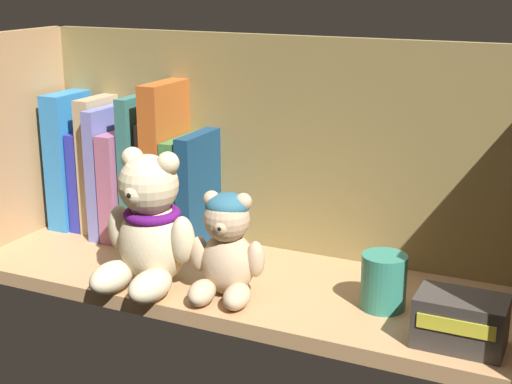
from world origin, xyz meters
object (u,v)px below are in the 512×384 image
book_3 (119,168)px  book_8 (192,189)px  book_6 (159,179)px  book_7 (174,161)px  book_4 (133,180)px  book_5 (146,165)px  small_product_box (461,321)px  book_1 (92,178)px  teddy_bear_larger (149,229)px  book_2 (105,163)px  book_9 (207,188)px  book_0 (76,158)px  pillar_candle (384,281)px  teddy_bear_smaller (226,248)px

book_3 → book_8: book_3 is taller
book_6 → book_7: 4.14cm
book_3 → book_4: (2.54, 0.00, -1.71)cm
book_5 → small_product_box: (50.72, -16.29, -8.03)cm
book_1 → small_product_box: book_1 is taller
book_8 → teddy_bear_larger: (3.13, -16.53, -0.53)cm
book_2 → book_7: book_7 is taller
book_4 → book_7: 8.49cm
book_1 → teddy_bear_larger: size_ratio=0.87×
book_5 → small_product_box: bearing=-17.8°
book_7 → book_8: 4.88cm
book_9 → book_5: bearing=180.0°
book_0 → book_5: book_5 is taller
book_6 → book_8: 5.76cm
book_2 → small_product_box: book_2 is taller
book_0 → book_3: book_0 is taller
book_1 → book_5: book_5 is taller
book_4 → book_8: (10.49, 0.00, -0.07)cm
small_product_box → teddy_bear_larger: bearing=-179.7°
book_6 → book_2: bearing=180.0°
pillar_candle → small_product_box: 11.74cm
book_3 → book_9: size_ratio=1.15×
book_6 → teddy_bear_smaller: book_6 is taller
pillar_candle → small_product_box: (10.24, -5.71, -0.53)cm
book_2 → teddy_bear_larger: size_ratio=1.17×
book_3 → teddy_bear_larger: book_3 is taller
book_4 → book_7: (7.57, 0.00, 3.84)cm
book_6 → book_7: (2.78, 0.00, 3.06)cm
book_5 → book_7: book_7 is taller
book_2 → book_1: bearing=180.0°
book_0 → book_6: 15.53cm
small_product_box → book_7: bearing=160.4°
book_2 → book_5: size_ratio=0.96×
book_5 → pillar_candle: 42.51cm
book_2 → teddy_bear_smaller: size_ratio=1.56×
book_4 → teddy_bear_larger: 21.42cm
book_6 → pillar_candle: book_6 is taller
book_8 → book_3: bearing=180.0°
teddy_bear_smaller → small_product_box: (29.06, -0.93, -3.47)cm
book_9 → teddy_bear_larger: (0.61, -16.53, -0.99)cm
book_9 → pillar_candle: book_9 is taller
book_0 → book_4: size_ratio=1.29×
book_6 → book_8: bearing=0.0°
book_8 → book_9: (2.52, 0.00, 0.46)cm
book_5 → book_3: bearing=180.0°
book_1 → book_6: size_ratio=0.86×
book_5 → teddy_bear_smaller: book_5 is taller
book_0 → book_9: size_ratio=1.23×
book_8 → pillar_candle: bearing=-18.0°
book_7 → book_9: size_ratio=1.40×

